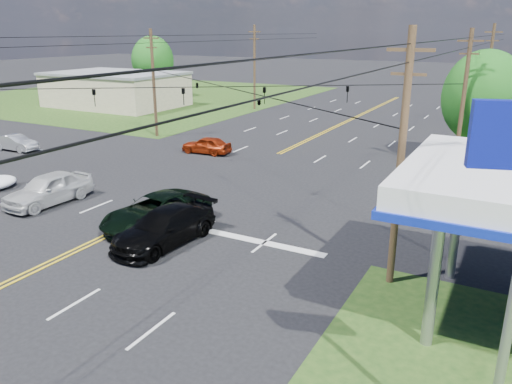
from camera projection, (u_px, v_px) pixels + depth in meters
The scene contains 18 objects.
ground at pixel (226, 179), 32.80m from camera, with size 280.00×280.00×0.00m, color black.
grass_nw at pixel (139, 95), 75.38m from camera, with size 46.00×48.00×0.03m, color #1D3F14.
stop_bar at pixel (227, 235), 23.84m from camera, with size 10.00×0.50×0.02m, color silver.
retail_nw at pixel (116, 90), 64.13m from camera, with size 16.00×11.00×4.00m, color tan.
pole_se at pixel (401, 159), 17.89m from camera, with size 1.60×0.28×9.50m.
pole_nw at pixel (154, 82), 44.68m from camera, with size 1.60×0.28×9.50m.
pole_ne at pixel (463, 100), 32.97m from camera, with size 1.60×0.28×9.50m.
pole_left_far at pixel (254, 67), 60.52m from camera, with size 1.60×0.28×10.00m.
pole_right_far at pixel (488, 75), 48.81m from camera, with size 1.60×0.28×10.00m.
span_wire_signals at pixel (224, 87), 30.95m from camera, with size 26.00×18.00×1.13m.
power_lines at pixel (205, 44), 28.47m from camera, with size 26.04×100.00×0.64m.
tree_right_a at pixel (484, 97), 35.05m from camera, with size 5.70×5.70×8.18m.
tree_far_l at pixel (153, 61), 72.42m from camera, with size 6.08×6.08×8.72m.
pickup_dkgreen at pixel (156, 212), 24.58m from camera, with size 2.71×5.87×1.63m, color black.
suv_black at pixel (165, 227), 22.67m from camera, with size 2.26×5.56×1.61m, color black.
pickup_white at pixel (48, 189), 27.93m from camera, with size 2.07×5.13×1.75m, color silver.
sedan_silver at pixel (16, 143), 40.50m from camera, with size 1.36×3.91×1.29m, color #AFB0B4.
sedan_red at pixel (206, 145), 39.52m from camera, with size 1.61×4.00×1.36m, color maroon.
Camera 1 is at (16.65, -14.77, 9.31)m, focal length 35.00 mm.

